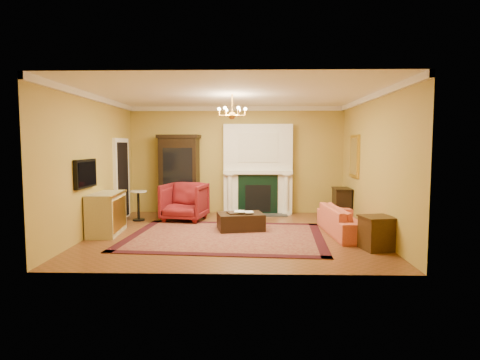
{
  "coord_description": "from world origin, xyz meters",
  "views": [
    {
      "loc": [
        0.39,
        -8.6,
        1.93
      ],
      "look_at": [
        0.16,
        0.3,
        1.15
      ],
      "focal_mm": 30.0,
      "sensor_mm": 36.0,
      "label": 1
    }
  ],
  "objects_px": {
    "pedestal_table": "(138,203)",
    "console_table": "(342,204)",
    "china_cabinet": "(179,176)",
    "coral_sofa": "(347,216)",
    "leather_ottoman": "(241,221)",
    "wingback_armchair": "(185,200)",
    "end_table": "(377,234)",
    "commode": "(107,213)"
  },
  "relations": [
    {
      "from": "wingback_armchair",
      "to": "console_table",
      "type": "height_order",
      "value": "wingback_armchair"
    },
    {
      "from": "commode",
      "to": "end_table",
      "type": "relative_size",
      "value": 2.03
    },
    {
      "from": "console_table",
      "to": "pedestal_table",
      "type": "bearing_deg",
      "value": -172.87
    },
    {
      "from": "end_table",
      "to": "commode",
      "type": "bearing_deg",
      "value": 167.64
    },
    {
      "from": "commode",
      "to": "coral_sofa",
      "type": "bearing_deg",
      "value": -3.6
    },
    {
      "from": "end_table",
      "to": "china_cabinet",
      "type": "bearing_deg",
      "value": 138.81
    },
    {
      "from": "console_table",
      "to": "commode",
      "type": "bearing_deg",
      "value": -157.91
    },
    {
      "from": "wingback_armchair",
      "to": "coral_sofa",
      "type": "bearing_deg",
      "value": -11.5
    },
    {
      "from": "console_table",
      "to": "leather_ottoman",
      "type": "relative_size",
      "value": 0.78
    },
    {
      "from": "wingback_armchair",
      "to": "leather_ottoman",
      "type": "height_order",
      "value": "wingback_armchair"
    },
    {
      "from": "coral_sofa",
      "to": "pedestal_table",
      "type": "bearing_deg",
      "value": 69.57
    },
    {
      "from": "china_cabinet",
      "to": "console_table",
      "type": "relative_size",
      "value": 2.71
    },
    {
      "from": "pedestal_table",
      "to": "console_table",
      "type": "xyz_separation_m",
      "value": [
        5.24,
        0.4,
        -0.06
      ]
    },
    {
      "from": "wingback_armchair",
      "to": "leather_ottoman",
      "type": "distance_m",
      "value": 1.87
    },
    {
      "from": "leather_ottoman",
      "to": "wingback_armchair",
      "type": "bearing_deg",
      "value": 130.46
    },
    {
      "from": "pedestal_table",
      "to": "leather_ottoman",
      "type": "relative_size",
      "value": 0.76
    },
    {
      "from": "wingback_armchair",
      "to": "pedestal_table",
      "type": "distance_m",
      "value": 1.18
    },
    {
      "from": "china_cabinet",
      "to": "wingback_armchair",
      "type": "xyz_separation_m",
      "value": [
        0.31,
        -1.01,
        -0.53
      ]
    },
    {
      "from": "pedestal_table",
      "to": "leather_ottoman",
      "type": "distance_m",
      "value": 2.86
    },
    {
      "from": "wingback_armchair",
      "to": "leather_ottoman",
      "type": "xyz_separation_m",
      "value": [
        1.45,
        -1.13,
        -0.33
      ]
    },
    {
      "from": "coral_sofa",
      "to": "china_cabinet",
      "type": "bearing_deg",
      "value": 54.37
    },
    {
      "from": "end_table",
      "to": "wingback_armchair",
      "type": "bearing_deg",
      "value": 145.44
    },
    {
      "from": "coral_sofa",
      "to": "leather_ottoman",
      "type": "distance_m",
      "value": 2.34
    },
    {
      "from": "wingback_armchair",
      "to": "pedestal_table",
      "type": "height_order",
      "value": "wingback_armchair"
    },
    {
      "from": "commode",
      "to": "leather_ottoman",
      "type": "bearing_deg",
      "value": 4.47
    },
    {
      "from": "china_cabinet",
      "to": "end_table",
      "type": "height_order",
      "value": "china_cabinet"
    },
    {
      "from": "china_cabinet",
      "to": "console_table",
      "type": "xyz_separation_m",
      "value": [
        4.37,
        -0.65,
        -0.67
      ]
    },
    {
      "from": "end_table",
      "to": "leather_ottoman",
      "type": "bearing_deg",
      "value": 147.36
    },
    {
      "from": "wingback_armchair",
      "to": "end_table",
      "type": "relative_size",
      "value": 1.78
    },
    {
      "from": "coral_sofa",
      "to": "console_table",
      "type": "distance_m",
      "value": 1.91
    },
    {
      "from": "wingback_armchair",
      "to": "pedestal_table",
      "type": "xyz_separation_m",
      "value": [
        -1.18,
        -0.03,
        -0.08
      ]
    },
    {
      "from": "pedestal_table",
      "to": "coral_sofa",
      "type": "bearing_deg",
      "value": -16.73
    },
    {
      "from": "end_table",
      "to": "console_table",
      "type": "height_order",
      "value": "console_table"
    },
    {
      "from": "console_table",
      "to": "coral_sofa",
      "type": "bearing_deg",
      "value": -96.74
    },
    {
      "from": "console_table",
      "to": "china_cabinet",
      "type": "bearing_deg",
      "value": 174.36
    },
    {
      "from": "commode",
      "to": "wingback_armchair",
      "type": "bearing_deg",
      "value": 43.14
    },
    {
      "from": "wingback_armchair",
      "to": "console_table",
      "type": "relative_size",
      "value": 1.36
    },
    {
      "from": "commode",
      "to": "end_table",
      "type": "bearing_deg",
      "value": -16.51
    },
    {
      "from": "commode",
      "to": "coral_sofa",
      "type": "distance_m",
      "value": 5.2
    },
    {
      "from": "commode",
      "to": "coral_sofa",
      "type": "xyz_separation_m",
      "value": [
        5.2,
        0.05,
        -0.04
      ]
    },
    {
      "from": "china_cabinet",
      "to": "wingback_armchair",
      "type": "height_order",
      "value": "china_cabinet"
    },
    {
      "from": "commode",
      "to": "coral_sofa",
      "type": "relative_size",
      "value": 0.58
    }
  ]
}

